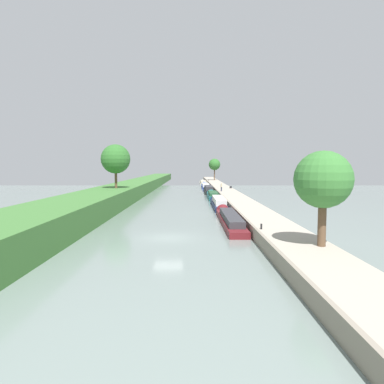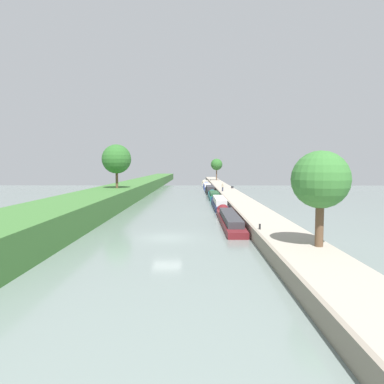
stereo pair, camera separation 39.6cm
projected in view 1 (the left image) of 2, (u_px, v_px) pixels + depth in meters
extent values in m
plane|color=slate|center=(169.00, 238.00, 30.56)|extent=(160.00, 160.00, 0.00)
cube|color=#3D7033|center=(42.00, 223.00, 30.51)|extent=(7.13, 260.00, 2.54)
cube|color=#A89E8E|center=(279.00, 232.00, 30.49)|extent=(3.99, 260.00, 1.02)
cube|color=gray|center=(254.00, 232.00, 30.50)|extent=(0.25, 260.00, 1.07)
cube|color=maroon|center=(231.00, 222.00, 37.50)|extent=(1.81, 15.70, 0.60)
cube|color=#333338|center=(232.00, 217.00, 36.67)|extent=(1.48, 10.99, 0.63)
cone|color=maroon|center=(224.00, 211.00, 45.87)|extent=(1.72, 1.08, 1.72)
cube|color=#141E42|center=(220.00, 205.00, 52.90)|extent=(1.83, 12.80, 0.69)
cube|color=silver|center=(220.00, 200.00, 52.20)|extent=(1.50, 8.96, 0.86)
cone|color=#141E42|center=(217.00, 200.00, 59.83)|extent=(1.74, 1.10, 1.74)
cube|color=#195B60|center=(214.00, 197.00, 66.60)|extent=(1.86, 11.06, 0.76)
cube|color=#234C2D|center=(214.00, 193.00, 66.00)|extent=(1.53, 7.74, 0.56)
cone|color=#195B60|center=(212.00, 194.00, 72.67)|extent=(1.77, 1.12, 1.77)
cube|color=black|center=(210.00, 191.00, 80.91)|extent=(1.91, 12.86, 0.74)
cube|color=#333338|center=(210.00, 188.00, 80.21)|extent=(1.56, 9.00, 0.88)
cone|color=black|center=(208.00, 189.00, 87.90)|extent=(1.81, 1.14, 1.81)
cube|color=#283D93|center=(207.00, 187.00, 98.14)|extent=(2.08, 15.72, 0.56)
cube|color=silver|center=(207.00, 185.00, 97.31)|extent=(1.71, 11.00, 0.71)
cone|color=#283D93|center=(206.00, 185.00, 106.60)|extent=(1.98, 1.25, 1.98)
cube|color=beige|center=(204.00, 184.00, 114.56)|extent=(2.13, 12.96, 0.60)
cube|color=#B2A893|center=(205.00, 182.00, 113.87)|extent=(1.75, 9.07, 0.73)
cone|color=beige|center=(204.00, 183.00, 121.66)|extent=(2.03, 1.28, 2.03)
cylinder|color=brown|center=(323.00, 221.00, 22.76)|extent=(0.53, 0.53, 3.31)
sphere|color=#387533|center=(325.00, 179.00, 22.56)|extent=(3.70, 3.70, 3.70)
cylinder|color=brown|center=(216.00, 174.00, 125.57)|extent=(0.38, 0.38, 4.45)
sphere|color=#2D6628|center=(216.00, 164.00, 125.32)|extent=(4.09, 4.09, 4.09)
cylinder|color=brown|center=(117.00, 178.00, 57.49)|extent=(0.41, 0.41, 3.45)
sphere|color=#2D6628|center=(117.00, 159.00, 57.27)|extent=(4.73, 4.73, 4.73)
cylinder|color=#282D42|center=(223.00, 189.00, 71.66)|extent=(0.26, 0.26, 0.82)
cylinder|color=tan|center=(223.00, 186.00, 71.60)|extent=(0.34, 0.34, 0.62)
sphere|color=tan|center=(223.00, 184.00, 71.57)|extent=(0.22, 0.22, 0.22)
cylinder|color=black|center=(263.00, 227.00, 28.95)|extent=(0.16, 0.16, 0.45)
cylinder|color=black|center=(210.00, 180.00, 121.56)|extent=(0.16, 0.16, 0.45)
cube|color=#333338|center=(232.00, 187.00, 80.72)|extent=(0.40, 0.08, 0.41)
cube|color=#333338|center=(232.00, 187.00, 81.91)|extent=(0.40, 0.08, 0.41)
cube|color=#38383D|center=(232.00, 186.00, 81.30)|extent=(0.44, 1.50, 0.06)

